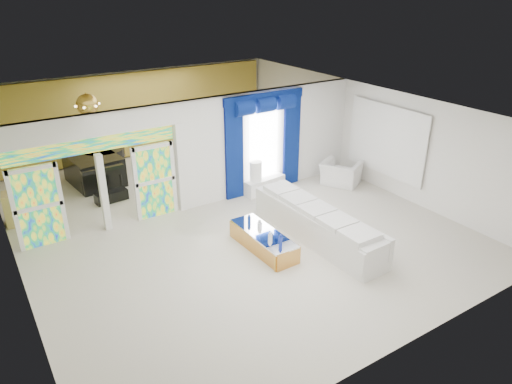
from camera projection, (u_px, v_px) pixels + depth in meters
floor at (222, 216)px, 12.64m from camera, size 12.00×12.00×0.00m
dividing_wall at (268, 140)px, 13.86m from camera, size 5.70×0.18×3.00m
dividing_header at (90, 125)px, 10.88m from camera, size 4.30×0.18×0.55m
stained_panel_left at (39, 207)px, 10.89m from camera, size 0.95×0.04×2.00m
stained_panel_right at (155, 181)px, 12.30m from camera, size 0.95×0.04×2.00m
stained_transom at (93, 145)px, 11.08m from camera, size 4.00×0.05×0.35m
window_pane at (263, 144)px, 13.68m from camera, size 1.00×0.02×2.30m
blue_drape_left at (234, 152)px, 13.18m from camera, size 0.55×0.10×2.80m
blue_drape_right at (291, 140)px, 14.17m from camera, size 0.55×0.10×2.80m
blue_pelmet at (264, 97)px, 13.09m from camera, size 2.60×0.12×0.25m
wall_mirror at (386, 140)px, 13.68m from camera, size 0.04×2.70×1.90m
gold_curtains at (140, 114)px, 16.55m from camera, size 9.70×0.12×2.90m
white_sofa at (317, 225)px, 11.38m from camera, size 0.98×3.99×0.75m
coffee_table at (263, 241)px, 11.01m from camera, size 0.71×1.97×0.43m
console_table at (264, 185)px, 14.04m from camera, size 1.36×0.57×0.44m
table_lamp at (256, 171)px, 13.68m from camera, size 0.36×0.36×0.58m
armchair at (341, 173)px, 14.50m from camera, size 1.39×1.45×0.73m
grand_piano at (94, 169)px, 14.56m from camera, size 1.53×1.90×0.89m
piano_bench at (111, 196)px, 13.46m from camera, size 0.94×0.45×0.30m
tv_console at (17, 208)px, 12.13m from camera, size 0.66×0.61×0.86m
chandelier at (87, 105)px, 13.03m from camera, size 0.60×0.60×0.60m
decanters at (266, 231)px, 10.85m from camera, size 0.22×1.31×0.20m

